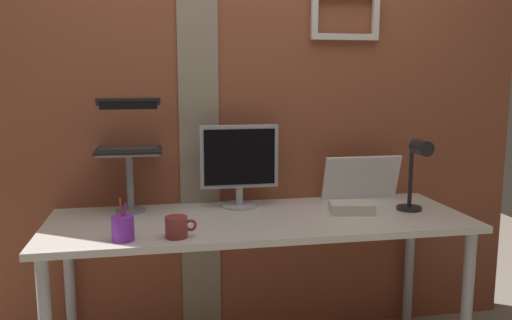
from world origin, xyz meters
TOP-DOWN VIEW (x-y plane):
  - brick_wall_back at (-0.00, 0.40)m, footprint 3.05×0.16m
  - desk at (0.04, 0.01)m, footprint 1.91×0.67m
  - monitor at (-0.02, 0.22)m, footprint 0.38×0.18m
  - laptop_stand at (-0.54, 0.22)m, footprint 0.28×0.22m
  - laptop at (-0.54, 0.30)m, footprint 0.30×0.28m
  - whiteboard_panel at (0.63, 0.26)m, footprint 0.41×0.08m
  - desk_lamp at (0.78, -0.04)m, footprint 0.12×0.20m
  - pen_cup at (-0.55, -0.22)m, footprint 0.09×0.09m
  - coffee_mug at (-0.34, -0.22)m, footprint 0.13×0.09m
  - paper_clutter_stack at (0.48, 0.01)m, footprint 0.22×0.17m

SIDE VIEW (x-z plane):
  - desk at x=0.04m, z-range 0.30..1.03m
  - paper_clutter_stack at x=0.48m, z-range 0.73..0.78m
  - coffee_mug at x=-0.34m, z-range 0.73..0.82m
  - pen_cup at x=-0.55m, z-range 0.70..0.87m
  - whiteboard_panel at x=0.63m, z-range 0.73..0.97m
  - laptop_stand at x=-0.54m, z-range 0.78..1.07m
  - desk_lamp at x=0.78m, z-range 0.78..1.13m
  - monitor at x=-0.02m, z-range 0.76..1.17m
  - laptop at x=-0.54m, z-range 0.97..1.21m
  - brick_wall_back at x=0.00m, z-range 0.00..2.39m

